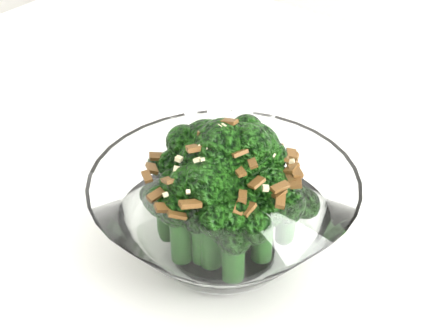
% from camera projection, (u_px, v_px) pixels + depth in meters
% --- Properties ---
extents(table, '(1.35, 1.04, 0.75)m').
position_uv_depth(table, '(312.00, 284.00, 0.62)').
color(table, white).
rests_on(table, ground).
extents(broccoli_dish, '(0.21, 0.21, 0.13)m').
position_uv_depth(broccoli_dish, '(223.00, 207.00, 0.53)').
color(broccoli_dish, white).
rests_on(broccoli_dish, table).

